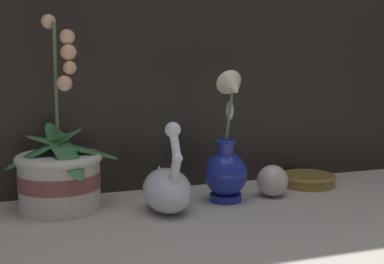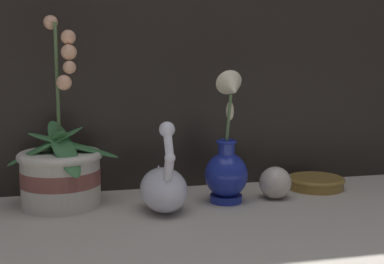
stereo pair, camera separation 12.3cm
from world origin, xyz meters
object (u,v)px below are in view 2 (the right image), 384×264
(swan_figurine, at_px, (163,187))
(blue_vase, at_px, (227,163))
(amber_dish, at_px, (316,182))
(glass_sphere, at_px, (275,183))
(orchid_potted_plant, at_px, (61,170))

(swan_figurine, distance_m, blue_vase, 0.16)
(swan_figurine, bearing_deg, blue_vase, 12.18)
(blue_vase, relative_size, amber_dish, 2.10)
(blue_vase, xyz_separation_m, glass_sphere, (0.12, 0.01, -0.06))
(glass_sphere, distance_m, amber_dish, 0.16)
(swan_figurine, distance_m, amber_dish, 0.44)
(orchid_potted_plant, height_order, swan_figurine, orchid_potted_plant)
(swan_figurine, height_order, glass_sphere, swan_figurine)
(glass_sphere, bearing_deg, blue_vase, -177.18)
(blue_vase, xyz_separation_m, amber_dish, (0.26, 0.07, -0.08))
(amber_dish, bearing_deg, orchid_potted_plant, -179.03)
(orchid_potted_plant, relative_size, swan_figurine, 2.08)
(orchid_potted_plant, bearing_deg, blue_vase, -9.22)
(orchid_potted_plant, height_order, glass_sphere, orchid_potted_plant)
(blue_vase, bearing_deg, amber_dish, 15.30)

